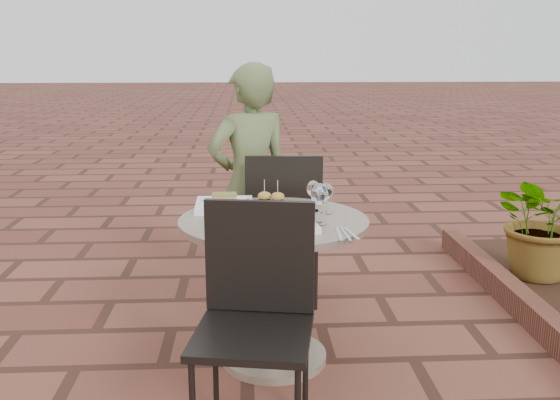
{
  "coord_description": "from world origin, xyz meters",
  "views": [
    {
      "loc": [
        0.0,
        -2.81,
        1.5
      ],
      "look_at": [
        0.16,
        0.04,
        0.82
      ],
      "focal_mm": 40.0,
      "sensor_mm": 36.0,
      "label": 1
    }
  ],
  "objects": [
    {
      "name": "ground",
      "position": [
        0.0,
        0.0,
        0.0
      ],
      "size": [
        60.0,
        60.0,
        0.0
      ],
      "primitive_type": "plane",
      "color": "brown",
      "rests_on": "ground"
    },
    {
      "name": "plate_sliders",
      "position": [
        0.13,
        0.14,
        0.76
      ],
      "size": [
        0.32,
        0.32,
        0.17
      ],
      "rotation": [
        0.0,
        0.0,
        -0.29
      ],
      "color": "white",
      "rests_on": "cafe_table"
    },
    {
      "name": "potted_plant_a",
      "position": [
        1.94,
        0.98,
        0.44
      ],
      "size": [
        0.76,
        0.67,
        0.77
      ],
      "primitive_type": "imported",
      "rotation": [
        0.0,
        0.0,
        0.11
      ],
      "color": "#33662D",
      "rests_on": "mulch_bed"
    },
    {
      "name": "planter_curb",
      "position": [
        1.6,
        0.3,
        0.07
      ],
      "size": [
        0.12,
        3.0,
        0.15
      ],
      "primitive_type": "cube",
      "color": "brown",
      "rests_on": "ground"
    },
    {
      "name": "wine_glass_right",
      "position": [
        0.34,
        -0.07,
        0.86
      ],
      "size": [
        0.08,
        0.08,
        0.19
      ],
      "color": "white",
      "rests_on": "cafe_table"
    },
    {
      "name": "plate_salmon",
      "position": [
        -0.1,
        0.24,
        0.75
      ],
      "size": [
        0.29,
        0.29,
        0.08
      ],
      "rotation": [
        0.0,
        0.0,
        0.01
      ],
      "color": "white",
      "rests_on": "cafe_table"
    },
    {
      "name": "chair_near",
      "position": [
        0.04,
        -0.54,
        0.55
      ],
      "size": [
        0.51,
        0.51,
        0.93
      ],
      "rotation": [
        0.0,
        0.0,
        -0.17
      ],
      "color": "black",
      "rests_on": "ground"
    },
    {
      "name": "wine_glass_mid",
      "position": [
        0.34,
        0.17,
        0.84
      ],
      "size": [
        0.07,
        0.07,
        0.15
      ],
      "color": "white",
      "rests_on": "cafe_table"
    },
    {
      "name": "wine_glass_far",
      "position": [
        0.39,
        0.12,
        0.84
      ],
      "size": [
        0.06,
        0.06,
        0.15
      ],
      "color": "white",
      "rests_on": "cafe_table"
    },
    {
      "name": "cafe_table",
      "position": [
        0.13,
        0.04,
        0.48
      ],
      "size": [
        0.9,
        0.9,
        0.73
      ],
      "color": "gray",
      "rests_on": "ground"
    },
    {
      "name": "plate_tuna",
      "position": [
        0.19,
        -0.14,
        0.74
      ],
      "size": [
        0.27,
        0.27,
        0.03
      ],
      "rotation": [
        0.0,
        0.0,
        0.17
      ],
      "color": "white",
      "rests_on": "cafe_table"
    },
    {
      "name": "cutlery_set",
      "position": [
        0.43,
        -0.24,
        0.73
      ],
      "size": [
        0.12,
        0.23,
        0.0
      ],
      "primitive_type": null,
      "rotation": [
        0.0,
        0.0,
        0.08
      ],
      "color": "silver",
      "rests_on": "cafe_table"
    },
    {
      "name": "chair_far",
      "position": [
        0.22,
        0.75,
        0.55
      ],
      "size": [
        0.45,
        0.45,
        0.93
      ],
      "rotation": [
        0.0,
        0.0,
        3.11
      ],
      "color": "black",
      "rests_on": "ground"
    },
    {
      "name": "diner",
      "position": [
        0.03,
        0.85,
        0.72
      ],
      "size": [
        0.62,
        0.52,
        1.44
      ],
      "primitive_type": "imported",
      "rotation": [
        0.0,
        0.0,
        3.54
      ],
      "color": "#516034",
      "rests_on": "ground"
    },
    {
      "name": "steel_ramekin",
      "position": [
        -0.11,
        0.16,
        0.75
      ],
      "size": [
        0.07,
        0.07,
        0.04
      ],
      "primitive_type": "cylinder",
      "rotation": [
        0.0,
        0.0,
        0.4
      ],
      "color": "silver",
      "rests_on": "cafe_table"
    }
  ]
}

